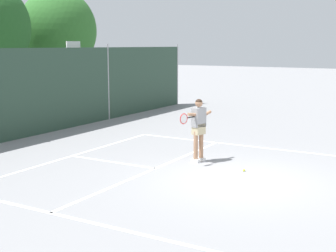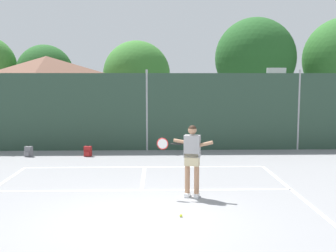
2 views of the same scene
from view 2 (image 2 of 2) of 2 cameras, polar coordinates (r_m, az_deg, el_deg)
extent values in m
plane|color=gray|center=(9.08, -4.23, -12.88)|extent=(120.00, 120.00, 0.00)
cube|color=white|center=(14.38, -3.21, -5.65)|extent=(8.20, 0.10, 0.01)
cube|color=white|center=(9.79, 21.08, -11.84)|extent=(0.10, 11.00, 0.01)
cube|color=white|center=(11.44, -3.65, -8.79)|extent=(8.20, 0.10, 0.01)
cube|color=white|center=(12.88, -3.41, -7.07)|extent=(0.10, 2.97, 0.01)
cube|color=#284233|center=(17.62, -2.92, 1.94)|extent=(26.00, 0.05, 3.28)
cylinder|color=#99999E|center=(17.62, -2.92, 2.18)|extent=(0.09, 0.09, 3.43)
cylinder|color=#99999E|center=(18.63, 17.51, 2.12)|extent=(0.09, 0.09, 3.43)
cylinder|color=#9E9EA3|center=(19.99, 14.44, 1.94)|extent=(0.12, 0.12, 3.05)
cube|color=white|center=(19.84, 14.66, 6.89)|extent=(0.90, 0.06, 0.60)
torus|color=#D85919|center=(19.58, 14.86, 6.25)|extent=(0.48, 0.48, 0.02)
cube|color=beige|center=(22.32, -16.18, 1.95)|extent=(6.54, 4.38, 2.76)
pyramid|color=brown|center=(22.27, -16.35, 7.35)|extent=(7.07, 4.73, 1.45)
cylinder|color=brown|center=(26.58, -16.39, 1.72)|extent=(0.36, 0.36, 1.94)
ellipsoid|color=#235623|center=(26.51, -16.56, 6.97)|extent=(3.44, 3.10, 3.44)
cylinder|color=brown|center=(25.74, -4.28, 1.44)|extent=(0.36, 0.36, 1.60)
ellipsoid|color=#38752D|center=(25.65, -4.33, 7.10)|extent=(4.09, 3.68, 4.09)
cylinder|color=brown|center=(26.39, 11.76, 2.11)|extent=(0.36, 0.36, 2.22)
ellipsoid|color=#235623|center=(26.36, 11.92, 9.10)|extent=(4.95, 4.46, 4.95)
cube|color=silver|center=(10.79, 3.94, -9.47)|extent=(0.18, 0.28, 0.10)
cube|color=silver|center=(10.83, 2.67, -9.41)|extent=(0.18, 0.28, 0.10)
cylinder|color=#A37556|center=(10.67, 3.96, -7.10)|extent=(0.13, 0.13, 0.82)
cylinder|color=#A37556|center=(10.71, 2.68, -7.04)|extent=(0.13, 0.13, 0.82)
cube|color=tan|center=(10.59, 3.33, -4.59)|extent=(0.41, 0.32, 0.32)
cube|color=gray|center=(10.53, 3.34, -2.78)|extent=(0.45, 0.33, 0.56)
sphere|color=#A37556|center=(10.48, 3.36, -0.56)|extent=(0.22, 0.22, 0.22)
sphere|color=black|center=(10.47, 3.36, -0.45)|extent=(0.21, 0.21, 0.21)
cylinder|color=#A37556|center=(10.53, 2.25, -2.22)|extent=(0.56, 0.23, 0.17)
cylinder|color=#A37556|center=(10.48, 4.86, -2.56)|extent=(0.51, 0.21, 0.22)
cylinder|color=black|center=(10.55, 1.16, -2.48)|extent=(0.30, 0.11, 0.04)
torus|color=red|center=(10.58, -0.76, -2.45)|extent=(0.30, 0.10, 0.30)
cylinder|color=silver|center=(10.58, -0.76, -2.45)|extent=(0.25, 0.07, 0.26)
sphere|color=#CCE033|center=(9.29, 1.79, -12.20)|extent=(0.07, 0.07, 0.07)
cube|color=slate|center=(17.19, -18.59, -3.33)|extent=(0.33, 0.27, 0.40)
cube|color=slate|center=(17.11, -18.84, -3.66)|extent=(0.23, 0.14, 0.18)
torus|color=black|center=(17.15, -18.62, -2.61)|extent=(0.09, 0.05, 0.09)
cube|color=maroon|center=(16.64, -10.96, -3.43)|extent=(0.31, 0.23, 0.40)
cube|color=maroon|center=(16.54, -11.10, -3.77)|extent=(0.23, 0.10, 0.18)
torus|color=black|center=(16.60, -10.97, -2.68)|extent=(0.09, 0.03, 0.09)
camera|label=1|loc=(12.15, -71.20, 4.04)|focal=50.95mm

